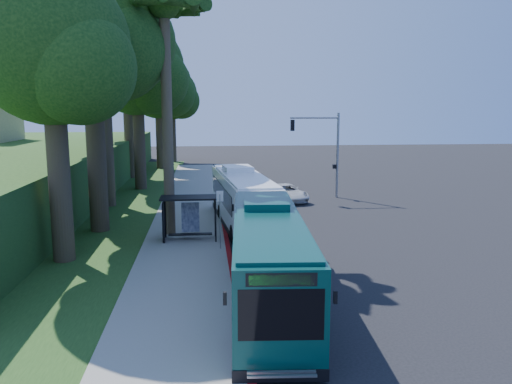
{
  "coord_description": "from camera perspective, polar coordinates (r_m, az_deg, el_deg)",
  "views": [
    {
      "loc": [
        -6.16,
        -30.2,
        7.31
      ],
      "look_at": [
        -2.91,
        1.0,
        2.08
      ],
      "focal_mm": 35.0,
      "sensor_mm": 36.0,
      "label": 1
    }
  ],
  "objects": [
    {
      "name": "traffic_signal_pole",
      "position": [
        41.51,
        7.96,
        5.39
      ],
      "size": [
        4.1,
        0.3,
        7.0
      ],
      "color": "gray",
      "rests_on": "ground"
    },
    {
      "name": "white_bus",
      "position": [
        31.39,
        -1.56,
        -0.73
      ],
      "size": [
        3.59,
        12.22,
        3.59
      ],
      "rotation": [
        0.0,
        0.0,
        0.09
      ],
      "color": "white",
      "rests_on": "ground"
    },
    {
      "name": "stop_sign_pole",
      "position": [
        25.74,
        -4.13,
        -2.27
      ],
      "size": [
        0.35,
        0.06,
        3.17
      ],
      "color": "gray",
      "rests_on": "ground"
    },
    {
      "name": "pickup",
      "position": [
        40.11,
        3.45,
        -0.08
      ],
      "size": [
        3.59,
        5.27,
        1.34
      ],
      "primitive_type": "imported",
      "rotation": [
        0.0,
        0.0,
        0.31
      ],
      "color": "silver",
      "rests_on": "ground"
    },
    {
      "name": "palm_tree",
      "position": [
        29.21,
        -10.45,
        19.31
      ],
      "size": [
        4.2,
        4.2,
        14.4
      ],
      "color": "#4C3F2D",
      "rests_on": "ground"
    },
    {
      "name": "tree_5",
      "position": [
        70.33,
        -9.58,
        10.69
      ],
      "size": [
        7.35,
        7.0,
        12.86
      ],
      "color": "#382B1E",
      "rests_on": "ground"
    },
    {
      "name": "tree_0",
      "position": [
        31.06,
        -18.23,
        16.21
      ],
      "size": [
        8.4,
        8.0,
        15.7
      ],
      "color": "#382B1E",
      "rests_on": "ground"
    },
    {
      "name": "tree_2",
      "position": [
        46.64,
        -13.35,
        13.11
      ],
      "size": [
        8.82,
        8.4,
        15.12
      ],
      "color": "#382B1E",
      "rests_on": "ground"
    },
    {
      "name": "teal_bus",
      "position": [
        19.25,
        1.39,
        -7.26
      ],
      "size": [
        3.47,
        12.32,
        3.63
      ],
      "rotation": [
        0.0,
        0.0,
        -0.07
      ],
      "color": "#0A3834",
      "rests_on": "ground"
    },
    {
      "name": "tree_1",
      "position": [
        39.23,
        -17.26,
        17.0
      ],
      "size": [
        10.5,
        10.0,
        18.26
      ],
      "color": "#382B1E",
      "rests_on": "ground"
    },
    {
      "name": "sidewalk",
      "position": [
        31.08,
        -7.9,
        -4.11
      ],
      "size": [
        4.5,
        70.0,
        0.12
      ],
      "primitive_type": "cube",
      "color": "gray",
      "rests_on": "ground"
    },
    {
      "name": "tree_3",
      "position": [
        54.92,
        -14.44,
        14.06
      ],
      "size": [
        10.08,
        9.6,
        17.28
      ],
      "color": "#382B1E",
      "rests_on": "ground"
    },
    {
      "name": "tree_6",
      "position": [
        25.22,
        -22.16,
        14.25
      ],
      "size": [
        7.56,
        7.2,
        13.74
      ],
      "color": "#382B1E",
      "rests_on": "ground"
    },
    {
      "name": "bus_shelter",
      "position": [
        27.91,
        -8.08,
        -2.0
      ],
      "size": [
        3.2,
        1.51,
        2.55
      ],
      "color": "black",
      "rests_on": "ground"
    },
    {
      "name": "grass_verge",
      "position": [
        36.59,
        -16.61,
        -2.41
      ],
      "size": [
        8.0,
        70.0,
        0.06
      ],
      "primitive_type": "cube",
      "color": "#234719",
      "rests_on": "ground"
    },
    {
      "name": "ground",
      "position": [
        31.67,
        5.45,
        -3.92
      ],
      "size": [
        140.0,
        140.0,
        0.0
      ],
      "primitive_type": "plane",
      "color": "black",
      "rests_on": "ground"
    },
    {
      "name": "tree_4",
      "position": [
        62.45,
        -10.98,
        11.52
      ],
      "size": [
        8.4,
        8.0,
        14.14
      ],
      "color": "#382B1E",
      "rests_on": "ground"
    },
    {
      "name": "red_curb",
      "position": [
        27.2,
        -3.31,
        -5.99
      ],
      "size": [
        0.25,
        30.0,
        0.13
      ],
      "primitive_type": "cube",
      "color": "maroon",
      "rests_on": "ground"
    }
  ]
}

